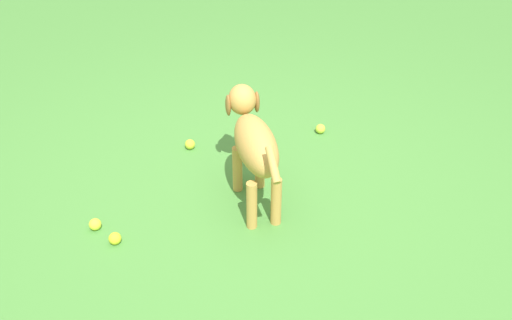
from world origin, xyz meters
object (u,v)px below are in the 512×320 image
at_px(tennis_ball_3, 95,224).
at_px(tennis_ball_4, 115,238).
at_px(tennis_ball_1, 263,143).
at_px(tennis_ball_2, 320,129).
at_px(dog, 254,141).
at_px(tennis_ball_0, 190,144).

xyz_separation_m(tennis_ball_3, tennis_ball_4, (0.13, 0.11, 0.00)).
relative_size(tennis_ball_1, tennis_ball_2, 1.00).
bearing_deg(dog, tennis_ball_3, 92.80).
relative_size(tennis_ball_2, tennis_ball_4, 1.00).
height_order(tennis_ball_0, tennis_ball_2, same).
relative_size(tennis_ball_2, tennis_ball_3, 1.00).
height_order(tennis_ball_0, tennis_ball_1, same).
distance_m(tennis_ball_0, tennis_ball_3, 0.91).
height_order(dog, tennis_ball_1, dog).
bearing_deg(tennis_ball_2, tennis_ball_1, -73.62).
distance_m(tennis_ball_0, tennis_ball_1, 0.47).
relative_size(tennis_ball_1, tennis_ball_4, 1.00).
bearing_deg(tennis_ball_2, tennis_ball_0, -85.50).
relative_size(dog, tennis_ball_4, 13.38).
height_order(dog, tennis_ball_3, dog).
relative_size(tennis_ball_0, tennis_ball_2, 1.00).
height_order(tennis_ball_3, tennis_ball_4, same).
distance_m(dog, tennis_ball_4, 0.88).
xyz_separation_m(tennis_ball_0, tennis_ball_2, (-0.07, 0.89, 0.00)).
bearing_deg(tennis_ball_1, tennis_ball_3, -56.18).
xyz_separation_m(tennis_ball_2, tennis_ball_3, (0.80, -1.43, 0.00)).
distance_m(tennis_ball_1, tennis_ball_4, 1.21).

